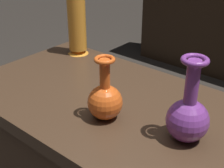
{
  "coord_description": "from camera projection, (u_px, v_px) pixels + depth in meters",
  "views": [
    {
      "loc": [
        0.62,
        -0.77,
        1.39
      ],
      "look_at": [
        0.01,
        -0.05,
        0.9
      ],
      "focal_mm": 52.16,
      "sensor_mm": 36.0,
      "label": 1
    }
  ],
  "objects": [
    {
      "name": "vase_left_accent",
      "position": [
        77.0,
        21.0,
        1.5
      ],
      "size": [
        0.1,
        0.1,
        0.33
      ],
      "color": "orange",
      "rests_on": "display_plinth"
    },
    {
      "name": "vase_centerpiece",
      "position": [
        105.0,
        99.0,
        1.04
      ],
      "size": [
        0.11,
        0.11,
        0.21
      ],
      "color": "#E55B1E",
      "rests_on": "display_plinth"
    },
    {
      "name": "vase_tall_behind",
      "position": [
        188.0,
        115.0,
        0.94
      ],
      "size": [
        0.13,
        0.13,
        0.26
      ],
      "color": "#7A388E",
      "rests_on": "display_plinth"
    }
  ]
}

